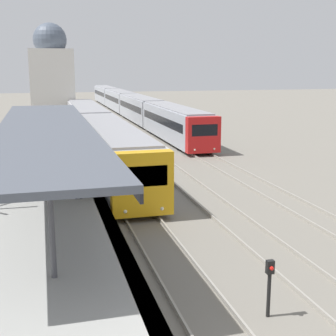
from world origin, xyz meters
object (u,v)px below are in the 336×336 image
train_near (98,132)px  person_on_platform (78,177)px  signal_post_near (269,282)px  train_far (129,103)px

train_near → person_on_platform: bearing=-99.8°
train_near → signal_post_near: 24.58m
signal_post_near → train_near: bearing=93.6°
train_near → signal_post_near: size_ratio=20.58×
train_far → signal_post_near: size_ratio=38.57×
train_near → signal_post_near: bearing=-86.4°
train_far → signal_post_near: bearing=-96.4°
person_on_platform → train_far: bearing=76.8°
person_on_platform → train_near: train_near is taller
person_on_platform → train_far: (9.98, 42.48, -0.16)m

